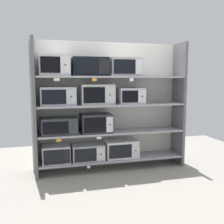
% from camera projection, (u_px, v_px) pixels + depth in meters
% --- Properties ---
extents(ground, '(6.50, 6.00, 0.02)m').
position_uv_depth(ground, '(130.00, 192.00, 3.67)').
color(ground, gray).
extents(back_panel, '(2.70, 0.04, 2.23)m').
position_uv_depth(back_panel, '(109.00, 105.00, 4.73)').
color(back_panel, beige).
rests_on(back_panel, ground).
extents(upright_left, '(0.05, 0.45, 2.23)m').
position_uv_depth(upright_left, '(35.00, 108.00, 4.17)').
color(upright_left, '#5B5B5E').
rests_on(upright_left, ground).
extents(upright_right, '(0.05, 0.45, 2.23)m').
position_uv_depth(upright_right, '(179.00, 104.00, 4.82)').
color(upright_right, '#5B5B5E').
rests_on(upright_right, ground).
extents(shelf_0, '(2.50, 0.45, 0.03)m').
position_uv_depth(shelf_0, '(112.00, 159.00, 4.61)').
color(shelf_0, '#99999E').
rests_on(shelf_0, ground).
extents(microwave_0, '(0.45, 0.40, 0.29)m').
position_uv_depth(microwave_0, '(56.00, 154.00, 4.34)').
color(microwave_0, '#B9B4BB').
rests_on(microwave_0, shelf_0).
extents(microwave_1, '(0.54, 0.38, 0.27)m').
position_uv_depth(microwave_1, '(88.00, 152.00, 4.47)').
color(microwave_1, '#99A4A2').
rests_on(microwave_1, shelf_0).
extents(microwave_2, '(0.58, 0.35, 0.30)m').
position_uv_depth(microwave_2, '(121.00, 149.00, 4.63)').
color(microwave_2, silver).
rests_on(microwave_2, shelf_0).
extents(price_tag_0, '(0.05, 0.00, 0.04)m').
position_uv_depth(price_tag_0, '(89.00, 167.00, 4.28)').
color(price_tag_0, white).
extents(shelf_1, '(2.50, 0.45, 0.03)m').
position_uv_depth(shelf_1, '(112.00, 132.00, 4.55)').
color(shelf_1, '#99999E').
extents(microwave_3, '(0.58, 0.39, 0.27)m').
position_uv_depth(microwave_3, '(59.00, 126.00, 4.30)').
color(microwave_3, '#2C3439').
rests_on(microwave_3, shelf_1).
extents(microwave_4, '(0.52, 0.42, 0.32)m').
position_uv_depth(microwave_4, '(96.00, 123.00, 4.45)').
color(microwave_4, '#302F38').
rests_on(microwave_4, shelf_1).
extents(price_tag_1, '(0.08, 0.00, 0.04)m').
position_uv_depth(price_tag_1, '(59.00, 140.00, 4.10)').
color(price_tag_1, orange).
extents(price_tag_2, '(0.08, 0.00, 0.04)m').
position_uv_depth(price_tag_2, '(99.00, 138.00, 4.26)').
color(price_tag_2, white).
extents(shelf_2, '(2.50, 0.45, 0.03)m').
position_uv_depth(shelf_2, '(112.00, 105.00, 4.49)').
color(shelf_2, '#99999E').
extents(microwave_5, '(0.56, 0.34, 0.30)m').
position_uv_depth(microwave_5, '(58.00, 96.00, 4.23)').
color(microwave_5, '#B5B8BD').
rests_on(microwave_5, shelf_2).
extents(microwave_6, '(0.56, 0.34, 0.34)m').
position_uv_depth(microwave_6, '(97.00, 94.00, 4.40)').
color(microwave_6, '#B5BEB7').
rests_on(microwave_6, shelf_2).
extents(microwave_7, '(0.45, 0.40, 0.27)m').
position_uv_depth(microwave_7, '(130.00, 96.00, 4.55)').
color(microwave_7, '#BAB1C3').
rests_on(microwave_7, shelf_2).
extents(shelf_3, '(2.50, 0.45, 0.03)m').
position_uv_depth(shelf_3, '(112.00, 77.00, 4.43)').
color(shelf_3, '#99999E').
extents(microwave_8, '(0.48, 0.39, 0.34)m').
position_uv_depth(microwave_8, '(55.00, 65.00, 4.16)').
color(microwave_8, '#BABABC').
rests_on(microwave_8, shelf_3).
extents(microwave_9, '(0.58, 0.42, 0.30)m').
position_uv_depth(microwave_9, '(90.00, 67.00, 4.31)').
color(microwave_9, black).
rests_on(microwave_9, shelf_3).
extents(microwave_10, '(0.54, 0.36, 0.31)m').
position_uv_depth(microwave_10, '(125.00, 67.00, 4.46)').
color(microwave_10, '#A4A2A6').
rests_on(microwave_10, shelf_3).
extents(price_tag_3, '(0.09, 0.00, 0.04)m').
position_uv_depth(price_tag_3, '(57.00, 79.00, 3.98)').
color(price_tag_3, beige).
extents(price_tag_4, '(0.07, 0.00, 0.05)m').
position_uv_depth(price_tag_4, '(94.00, 80.00, 4.13)').
color(price_tag_4, orange).
extents(price_tag_5, '(0.07, 0.00, 0.05)m').
position_uv_depth(price_tag_5, '(132.00, 80.00, 4.29)').
color(price_tag_5, white).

